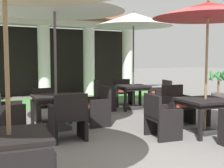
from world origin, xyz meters
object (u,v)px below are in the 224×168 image
Objects in this scene: patio_table_far_back at (133,89)px; patio_chair_far_back_west at (104,96)px; patio_table_mid_right at (56,100)px; patio_chair_mid_right_south at (68,118)px; patio_chair_near_foreground_west at (161,118)px; patio_umbrella_mid_right at (54,4)px; patio_table_mid_left at (9,143)px; patio_chair_near_foreground_north at (177,106)px; potted_palm_right_edge at (218,92)px; terracotta_urn at (9,107)px; patio_chair_mid_right_west at (10,114)px; patio_chair_mid_right_east at (98,108)px; patio_chair_far_back_north at (123,92)px; patio_umbrella_near_foreground at (208,11)px; patio_umbrella_far_back at (134,20)px; patio_chair_mid_right_north at (47,105)px; patio_table_near_foreground at (205,104)px; patio_chair_far_back_east at (161,95)px.

patio_table_far_back is 1.11× the size of patio_chair_far_back_west.
patio_table_mid_right is 0.99m from patio_chair_mid_right_south.
patio_umbrella_mid_right reaches higher than patio_chair_near_foreground_west.
patio_chair_near_foreground_north is at bearing 25.12° from patio_table_mid_left.
patio_umbrella_mid_right is (0.00, 0.00, 2.03)m from patio_table_mid_right.
potted_palm_right_edge is 2.55× the size of terracotta_urn.
patio_chair_mid_right_west is 1.93m from patio_chair_mid_right_east.
terracotta_urn is (0.90, 5.10, -0.42)m from patio_table_mid_left.
patio_chair_near_foreground_west reaches higher than patio_chair_far_back_north.
patio_chair_far_back_north is (1.49, 3.88, 0.01)m from patio_chair_near_foreground_west.
patio_table_mid_right is 6.32m from potted_palm_right_edge.
patio_umbrella_far_back reaches higher than patio_umbrella_near_foreground.
patio_chair_mid_right_south is (1.38, 1.79, -0.18)m from patio_table_mid_left.
patio_umbrella_far_back reaches higher than patio_chair_mid_right_north.
patio_umbrella_near_foreground is at bearing 66.97° from patio_chair_mid_right_west.
patio_table_near_foreground is 3.38m from patio_chair_far_back_west.
patio_chair_far_back_north is at bearing -87.21° from patio_chair_near_foreground_north.
potted_palm_right_edge is (5.26, 1.16, -0.05)m from patio_chair_mid_right_east.
patio_umbrella_near_foreground is at bearing -95.09° from patio_umbrella_far_back.
patio_chair_mid_right_west is 4.59m from patio_umbrella_far_back.
patio_table_far_back is (3.81, 1.24, 0.20)m from patio_chair_mid_right_west.
patio_table_far_back is at bearing 43.36° from patio_table_mid_left.
patio_table_mid_left is 1.24× the size of patio_chair_mid_right_north.
potted_palm_right_edge reaches higher than patio_chair_mid_right_north.
patio_chair_mid_right_west reaches higher than patio_chair_far_back_north.
terracotta_urn is at bearing 86.00° from patio_chair_far_back_east.
patio_chair_mid_right_north is 1.95m from patio_chair_far_back_west.
patio_chair_far_back_north is (3.13, 3.19, -0.03)m from patio_chair_mid_right_south.
patio_chair_far_back_north is at bearing 50.70° from patio_chair_mid_right_south.
patio_chair_far_back_west is (2.04, 2.47, -0.01)m from patio_chair_mid_right_south.
patio_chair_near_foreground_north is at bearing 81.33° from patio_table_near_foreground.
patio_chair_mid_right_west is (-3.53, 1.89, -0.21)m from patio_table_near_foreground.
patio_chair_mid_right_south reaches higher than terracotta_urn.
patio_chair_mid_right_west is at bearing 44.97° from patio_chair_mid_right_north.
patio_table_mid_left reaches higher than terracotta_urn.
patio_chair_mid_right_south reaches higher than patio_table_mid_right.
patio_chair_mid_right_north is 0.88× the size of patio_chair_far_back_west.
patio_chair_near_foreground_west reaches higher than terracotta_urn.
patio_chair_mid_right_south is at bearing 12.26° from patio_chair_near_foreground_north.
patio_chair_near_foreground_north is at bearing -16.05° from patio_table_mid_right.
terracotta_urn is at bearing 163.26° from patio_table_far_back.
patio_chair_near_foreground_north is 4.55m from terracotta_urn.
patio_chair_mid_right_east is at bearing -5.15° from patio_table_mid_right.
patio_chair_far_back_west is 2.66m from terracotta_urn.
patio_table_near_foreground is 0.37× the size of patio_umbrella_mid_right.
patio_umbrella_near_foreground is at bearing -95.09° from patio_table_far_back.
patio_chair_far_back_north is at bearing 45.09° from patio_chair_far_back_east.
patio_chair_mid_right_west is 1.08× the size of patio_chair_mid_right_north.
potted_palm_right_edge reaches higher than patio_chair_mid_right_west.
patio_chair_near_foreground_north is 0.86× the size of patio_table_mid_right.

